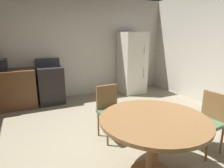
{
  "coord_description": "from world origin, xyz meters",
  "views": [
    {
      "loc": [
        -1.16,
        -2.32,
        1.66
      ],
      "look_at": [
        0.23,
        0.68,
        0.81
      ],
      "focal_mm": 30.46,
      "sensor_mm": 36.0,
      "label": 1
    }
  ],
  "objects_px": {
    "refrigerator": "(132,63)",
    "dining_table": "(153,130)",
    "oven_range": "(51,85)",
    "chair_east": "(209,119)",
    "chair_north": "(110,108)"
  },
  "relations": [
    {
      "from": "dining_table",
      "to": "chair_north",
      "type": "height_order",
      "value": "chair_north"
    },
    {
      "from": "chair_north",
      "to": "refrigerator",
      "type": "bearing_deg",
      "value": 138.14
    },
    {
      "from": "refrigerator",
      "to": "chair_east",
      "type": "relative_size",
      "value": 2.02
    },
    {
      "from": "refrigerator",
      "to": "dining_table",
      "type": "xyz_separation_m",
      "value": [
        -1.6,
        -3.18,
        -0.27
      ]
    },
    {
      "from": "oven_range",
      "to": "chair_east",
      "type": "distance_m",
      "value": 3.6
    },
    {
      "from": "oven_range",
      "to": "chair_east",
      "type": "height_order",
      "value": "oven_range"
    },
    {
      "from": "dining_table",
      "to": "refrigerator",
      "type": "bearing_deg",
      "value": 63.26
    },
    {
      "from": "chair_north",
      "to": "dining_table",
      "type": "bearing_deg",
      "value": -0.0
    },
    {
      "from": "chair_east",
      "to": "dining_table",
      "type": "bearing_deg",
      "value": 0.0
    },
    {
      "from": "refrigerator",
      "to": "chair_north",
      "type": "bearing_deg",
      "value": -128.25
    },
    {
      "from": "oven_range",
      "to": "refrigerator",
      "type": "distance_m",
      "value": 2.36
    },
    {
      "from": "oven_range",
      "to": "chair_east",
      "type": "xyz_separation_m",
      "value": [
        1.78,
        -3.13,
        0.03
      ]
    },
    {
      "from": "dining_table",
      "to": "chair_east",
      "type": "xyz_separation_m",
      "value": [
        1.06,
        0.1,
        -0.1
      ]
    },
    {
      "from": "refrigerator",
      "to": "oven_range",
      "type": "bearing_deg",
      "value": 178.68
    },
    {
      "from": "dining_table",
      "to": "chair_east",
      "type": "distance_m",
      "value": 1.07
    }
  ]
}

